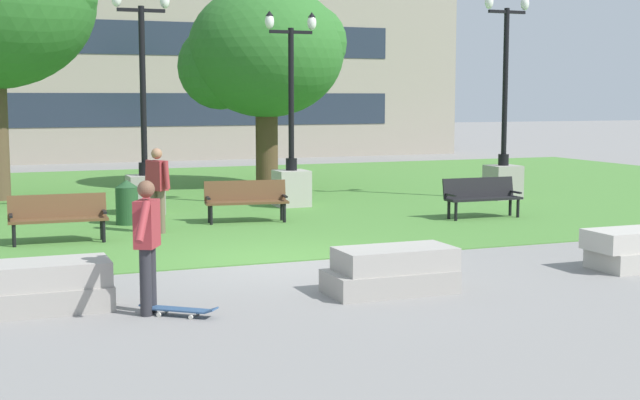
# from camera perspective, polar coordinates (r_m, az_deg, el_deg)

# --- Properties ---
(ground_plane) EXTENTS (140.00, 140.00, 0.00)m
(ground_plane) POSITION_cam_1_polar(r_m,az_deg,el_deg) (14.87, -2.47, -4.04)
(ground_plane) COLOR gray
(grass_lawn) EXTENTS (40.00, 20.00, 0.02)m
(grass_lawn) POSITION_cam_1_polar(r_m,az_deg,el_deg) (24.45, -10.10, 0.09)
(grass_lawn) COLOR #4C8438
(grass_lawn) RESTS_ON ground
(concrete_block_center) EXTENTS (1.80, 0.90, 0.64)m
(concrete_block_center) POSITION_cam_1_polar(r_m,az_deg,el_deg) (12.09, -17.38, -5.35)
(concrete_block_center) COLOR #9E9991
(concrete_block_center) RESTS_ON ground
(concrete_block_left) EXTENTS (1.81, 0.90, 0.64)m
(concrete_block_left) POSITION_cam_1_polar(r_m,az_deg,el_deg) (12.64, 4.64, -4.55)
(concrete_block_left) COLOR #9E9991
(concrete_block_left) RESTS_ON ground
(person_skateboarder) EXTENTS (0.52, 1.22, 1.71)m
(person_skateboarder) POSITION_cam_1_polar(r_m,az_deg,el_deg) (11.45, -11.00, -2.46)
(person_skateboarder) COLOR #28282D
(person_skateboarder) RESTS_ON ground
(skateboard) EXTENTS (0.92, 0.79, 0.14)m
(skateboard) POSITION_cam_1_polar(r_m,az_deg,el_deg) (11.44, -9.05, -6.93)
(skateboard) COLOR #2D4C75
(skateboard) RESTS_ON ground
(park_bench_near_right) EXTENTS (1.82, 0.59, 0.90)m
(park_bench_near_right) POSITION_cam_1_polar(r_m,az_deg,el_deg) (17.42, -16.41, -0.94)
(park_bench_near_right) COLOR brown
(park_bench_near_right) RESTS_ON grass_lawn
(park_bench_far_left) EXTENTS (1.86, 0.78, 0.90)m
(park_bench_far_left) POSITION_cam_1_polar(r_m,az_deg,el_deg) (19.53, -4.75, 0.10)
(park_bench_far_left) COLOR brown
(park_bench_far_left) RESTS_ON grass_lawn
(park_bench_far_right) EXTENTS (1.81, 0.56, 0.90)m
(park_bench_far_right) POSITION_cam_1_polar(r_m,az_deg,el_deg) (20.48, 10.29, 0.32)
(park_bench_far_right) COLOR black
(park_bench_far_right) RESTS_ON grass_lawn
(lamp_post_center) EXTENTS (1.32, 0.80, 5.20)m
(lamp_post_center) POSITION_cam_1_polar(r_m,az_deg,el_deg) (21.22, -11.15, 1.96)
(lamp_post_center) COLOR gray
(lamp_post_center) RESTS_ON grass_lawn
(lamp_post_left) EXTENTS (1.32, 0.80, 5.44)m
(lamp_post_left) POSITION_cam_1_polar(r_m,az_deg,el_deg) (24.35, 11.66, 2.64)
(lamp_post_left) COLOR gray
(lamp_post_left) RESTS_ON grass_lawn
(lamp_post_right) EXTENTS (1.32, 0.80, 4.81)m
(lamp_post_right) POSITION_cam_1_polar(r_m,az_deg,el_deg) (22.26, -1.84, 2.12)
(lamp_post_right) COLOR #ADA89E
(lamp_post_right) RESTS_ON grass_lawn
(tree_far_right) EXTENTS (4.90, 4.67, 6.08)m
(tree_far_right) POSITION_cam_1_polar(r_m,az_deg,el_deg) (27.01, -3.60, 9.36)
(tree_far_right) COLOR #4C3823
(tree_far_right) RESTS_ON grass_lawn
(trash_bin) EXTENTS (0.49, 0.49, 0.96)m
(trash_bin) POSITION_cam_1_polar(r_m,az_deg,el_deg) (19.54, -12.25, -0.13)
(trash_bin) COLOR #234C28
(trash_bin) RESTS_ON grass_lawn
(person_bystander_near_lawn) EXTENTS (0.45, 0.67, 1.71)m
(person_bystander_near_lawn) POSITION_cam_1_polar(r_m,az_deg,el_deg) (18.14, -10.37, 0.93)
(person_bystander_near_lawn) COLOR brown
(person_bystander_near_lawn) RESTS_ON grass_lawn
(building_facade_distant) EXTENTS (30.01, 1.03, 11.07)m
(building_facade_distant) POSITION_cam_1_polar(r_m,az_deg,el_deg) (39.03, -11.48, 10.59)
(building_facade_distant) COLOR gray
(building_facade_distant) RESTS_ON ground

